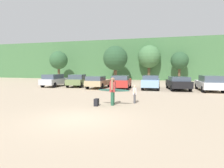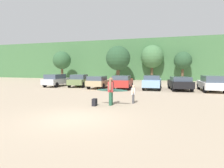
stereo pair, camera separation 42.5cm
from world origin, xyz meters
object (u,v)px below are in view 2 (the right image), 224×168
Objects in this scene: parked_car_sky_blue at (152,82)px; parked_car_white at (212,83)px; person_adult at (111,90)px; parked_car_red at (123,82)px; person_child at (133,93)px; backpack_dropped at (95,102)px; parked_car_olive_green at (79,80)px; surfboard_teal at (112,90)px; parked_car_black at (180,83)px; parked_car_tan at (99,82)px; parked_car_silver at (56,80)px.

parked_car_sky_blue is 5.82m from parked_car_white.
parked_car_red is at bearing -86.80° from person_adult.
person_child reaches higher than backpack_dropped.
parked_car_olive_green reaches higher than surfboard_teal.
parked_car_black is at bearing -115.81° from person_child.
backpack_dropped is at bearing 25.88° from person_adult.
parked_car_red is 0.89× the size of parked_car_sky_blue.
backpack_dropped is (0.93, -9.97, -0.58)m from parked_car_red.
surfboard_teal is (-1.27, -10.23, 0.11)m from parked_car_sky_blue.
parked_car_tan is 0.85× the size of parked_car_sky_blue.
parked_car_silver is 1.00× the size of parked_car_tan.
parked_car_black is at bearing -88.73° from parked_car_silver.
parked_car_silver is 3.41× the size of person_child.
parked_car_red is 2.12× the size of surfboard_teal.
person_child is 2.69× the size of backpack_dropped.
parked_car_white is at bearing -96.88° from parked_car_sky_blue.
parked_car_silver is at bearing -50.23° from person_adult.
parked_car_red is at bearing 95.33° from backpack_dropped.
parked_car_red is (2.73, 0.10, 0.06)m from parked_car_tan.
parked_car_black is 0.98× the size of parked_car_white.
person_child reaches higher than surfboard_teal.
person_child is at bearing -127.19° from parked_car_silver.
parked_car_black is at bearing -94.77° from parked_car_sky_blue.
parked_car_black is at bearing 64.86° from backpack_dropped.
parked_car_sky_blue is at bearing -98.49° from person_child.
parked_car_black is at bearing -84.80° from parked_car_tan.
parked_car_black is at bearing -119.94° from person_adult.
parked_car_black is at bearing -116.68° from surfboard_teal.
person_child is (-0.14, -9.22, -0.13)m from parked_car_sky_blue.
parked_car_tan reaches higher than parked_car_black.
parked_car_tan is 0.86× the size of parked_car_white.
parked_car_silver is at bearing 86.47° from parked_car_white.
parked_car_black is 11.03m from person_adult.
person_adult reaches higher than parked_car_black.
parked_car_red is 8.84m from person_child.
person_adult is (1.79, -9.40, 0.17)m from parked_car_red.
person_child is at bearing -145.89° from parked_car_tan.
parked_car_white reaches higher than parked_car_silver.
surfboard_teal is (10.54, -9.58, 0.11)m from parked_car_silver.
parked_car_olive_green is at bearing 83.67° from parked_car_white.
parked_car_red is 0.90× the size of parked_car_white.
parked_car_olive_green is 1.04× the size of parked_car_tan.
parked_car_black is 10.38× the size of backpack_dropped.
parked_car_tan reaches higher than person_child.
person_adult reaches higher than parked_car_red.
parked_car_olive_green reaches higher than person_child.
person_adult is at bearing -154.25° from parked_car_olive_green.
person_child is at bearing -142.67° from surfboard_teal.
parked_car_silver is 14.04m from backpack_dropped.
surfboard_teal is 1.32m from backpack_dropped.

